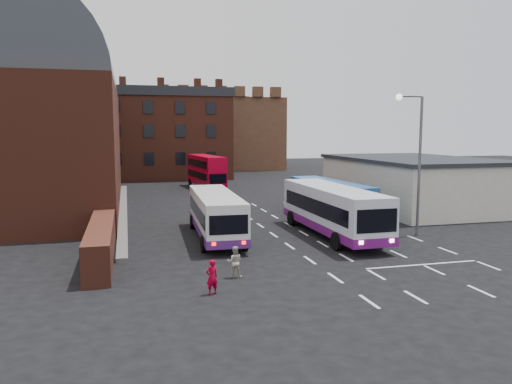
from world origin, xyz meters
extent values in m
plane|color=black|center=(0.00, 0.00, 0.00)|extent=(180.00, 180.00, 0.00)
cube|color=#602B1E|center=(-15.50, 21.00, 5.00)|extent=(12.00, 28.00, 10.00)
cylinder|color=#1E2328|center=(-15.50, 21.00, 10.00)|extent=(12.00, 26.00, 12.00)
cube|color=#602B1E|center=(-10.20, 2.00, 0.90)|extent=(1.20, 10.00, 1.80)
cube|color=beige|center=(15.00, 14.00, 2.00)|extent=(10.00, 16.00, 4.00)
cube|color=#282B30|center=(15.00, 14.00, 4.10)|extent=(10.40, 16.40, 0.30)
cube|color=brown|center=(-6.00, 46.00, 5.50)|extent=(22.00, 10.00, 11.00)
cube|color=brown|center=(6.00, 66.00, 6.00)|extent=(22.00, 22.00, 12.00)
cube|color=silver|center=(-3.67, 5.68, 1.60)|extent=(2.68, 10.12, 2.28)
cube|color=black|center=(-3.67, 5.68, 1.73)|extent=(2.69, 8.92, 0.82)
cylinder|color=black|center=(-4.69, 8.92, 0.46)|extent=(0.29, 0.92, 0.91)
cylinder|color=black|center=(-4.95, 2.17, 0.46)|extent=(0.29, 0.92, 0.91)
cylinder|color=black|center=(-2.41, 8.83, 0.46)|extent=(0.29, 0.92, 0.91)
cylinder|color=black|center=(-2.68, 2.08, 0.46)|extent=(0.29, 0.92, 0.91)
cube|color=silver|center=(3.40, 4.35, 1.79)|extent=(2.63, 11.24, 2.55)
cube|color=black|center=(3.40, 4.35, 1.94)|extent=(2.68, 10.04, 0.92)
cylinder|color=black|center=(4.70, 0.79, 0.51)|extent=(0.29, 1.02, 1.02)
cylinder|color=black|center=(4.65, 8.34, 0.51)|extent=(0.29, 1.02, 1.02)
cylinder|color=black|center=(2.15, 0.77, 0.51)|extent=(0.29, 1.02, 1.02)
cylinder|color=black|center=(2.09, 8.32, 0.51)|extent=(0.29, 1.02, 1.02)
cube|color=#1F569A|center=(6.00, 10.80, 1.59)|extent=(3.01, 10.11, 2.27)
cube|color=black|center=(6.00, 10.80, 1.72)|extent=(2.98, 8.92, 0.82)
cylinder|color=black|center=(7.37, 7.72, 0.45)|extent=(0.32, 0.92, 0.91)
cylinder|color=black|center=(6.86, 14.41, 0.45)|extent=(0.32, 0.92, 0.91)
cylinder|color=black|center=(5.11, 7.55, 0.45)|extent=(0.32, 0.92, 0.91)
cylinder|color=black|center=(4.61, 14.24, 0.45)|extent=(0.32, 0.92, 0.91)
cube|color=#C1001E|center=(-0.12, 32.08, 2.09)|extent=(3.16, 9.54, 3.32)
cube|color=black|center=(-0.12, 32.08, 1.62)|extent=(3.08, 8.36, 0.77)
cylinder|color=black|center=(1.27, 29.24, 0.43)|extent=(0.33, 0.87, 0.85)
cylinder|color=black|center=(0.57, 35.50, 0.43)|extent=(0.33, 0.87, 0.85)
cylinder|color=black|center=(-0.84, 29.00, 0.43)|extent=(0.33, 0.87, 0.85)
cylinder|color=black|center=(-1.55, 35.26, 0.43)|extent=(0.33, 0.87, 0.85)
cylinder|color=#565759|center=(8.60, 3.14, 4.28)|extent=(0.17, 0.17, 8.56)
cylinder|color=#565759|center=(7.85, 3.19, 8.56)|extent=(1.50, 0.22, 0.11)
sphere|color=#FFF2CC|center=(7.11, 3.25, 8.51)|extent=(0.39, 0.39, 0.39)
imported|color=#97001D|center=(-5.67, -4.82, 0.71)|extent=(0.61, 0.50, 1.43)
imported|color=#A49B8A|center=(-4.30, -2.75, 0.71)|extent=(0.79, 0.68, 1.42)
camera|label=1|loc=(-8.83, -23.92, 6.47)|focal=35.00mm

